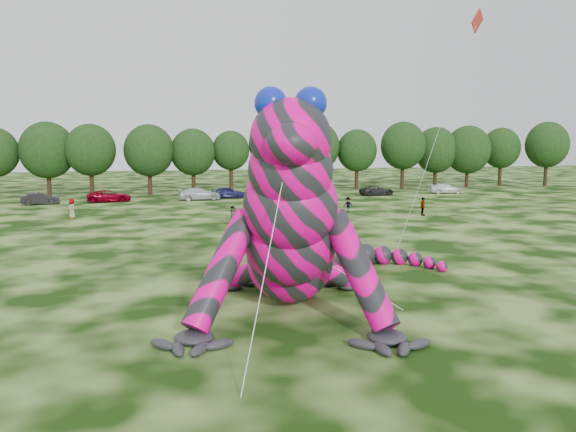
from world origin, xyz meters
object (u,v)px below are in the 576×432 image
(flying_kite, at_px, (471,39))
(tree_8, at_px, (193,161))
(tree_9, at_px, (231,162))
(spectator_1, at_px, (233,217))
(car_2, at_px, (109,196))
(car_6, at_px, (377,191))
(car_5, at_px, (310,192))
(tree_14, at_px, (436,157))
(car_3, at_px, (199,194))
(spectator_5, at_px, (303,231))
(tree_10, at_px, (273,155))
(tree_16, at_px, (501,157))
(spectator_3, at_px, (423,207))
(tree_13, at_px, (403,155))
(car_4, at_px, (228,192))
(tree_12, at_px, (357,159))
(inflatable_gecko, at_px, (290,199))
(tree_5, at_px, (48,159))
(tree_7, at_px, (149,160))
(spectator_2, at_px, (348,205))
(tree_15, at_px, (468,156))
(tree_17, at_px, (547,154))
(spectator_4, at_px, (72,209))
(car_1, at_px, (40,199))
(tree_6, at_px, (91,160))
(car_7, at_px, (446,188))

(flying_kite, relative_size, tree_8, 1.68)
(tree_9, height_order, spectator_1, tree_9)
(car_2, xyz_separation_m, car_6, (34.25, -0.04, -0.07))
(car_5, bearing_deg, tree_14, -59.78)
(car_3, xyz_separation_m, spectator_5, (4.91, -31.06, 0.07))
(car_3, bearing_deg, car_6, -93.46)
(tree_10, bearing_deg, tree_8, -172.19)
(tree_16, distance_m, spectator_3, 43.14)
(flying_kite, xyz_separation_m, tree_8, (-12.37, 48.71, -8.59))
(tree_9, height_order, car_5, tree_9)
(tree_13, xyz_separation_m, tree_16, (18.32, 2.25, -0.38))
(tree_10, height_order, car_4, tree_10)
(tree_12, relative_size, car_2, 1.74)
(flying_kite, relative_size, car_4, 3.46)
(tree_16, distance_m, car_4, 47.16)
(tree_14, height_order, spectator_1, tree_14)
(car_5, bearing_deg, tree_16, -66.45)
(inflatable_gecko, bearing_deg, tree_12, 79.97)
(car_5, bearing_deg, tree_5, 79.00)
(tree_7, distance_m, car_6, 30.94)
(car_4, bearing_deg, car_5, -93.80)
(car_5, relative_size, spectator_1, 2.14)
(tree_12, distance_m, spectator_2, 28.11)
(tree_10, height_order, car_3, tree_10)
(tree_5, height_order, tree_15, tree_5)
(tree_8, relative_size, tree_17, 0.87)
(tree_7, relative_size, spectator_4, 5.02)
(inflatable_gecko, xyz_separation_m, car_6, (23.18, 45.15, -4.00))
(flying_kite, xyz_separation_m, tree_16, (37.29, 51.09, -8.38))
(flying_kite, distance_m, car_6, 43.52)
(car_1, height_order, spectator_2, spectator_2)
(tree_12, relative_size, car_6, 1.93)
(spectator_5, bearing_deg, tree_16, 109.48)
(inflatable_gecko, height_order, tree_10, tree_10)
(spectator_2, bearing_deg, tree_9, 145.96)
(tree_15, bearing_deg, flying_kite, -121.49)
(tree_10, relative_size, spectator_4, 5.56)
(tree_6, bearing_deg, car_3, -32.28)
(tree_15, height_order, car_2, tree_15)
(car_6, height_order, spectator_1, spectator_1)
(car_7, bearing_deg, spectator_5, 147.19)
(car_2, height_order, spectator_3, spectator_3)
(tree_6, bearing_deg, car_1, -117.06)
(tree_5, xyz_separation_m, car_5, (33.20, -10.20, -4.26))
(tree_12, relative_size, spectator_5, 5.46)
(car_3, xyz_separation_m, car_4, (3.74, 1.10, -0.02))
(spectator_1, bearing_deg, car_7, 113.91)
(tree_15, distance_m, spectator_3, 37.42)
(tree_5, height_order, spectator_5, tree_5)
(tree_12, height_order, car_7, tree_12)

